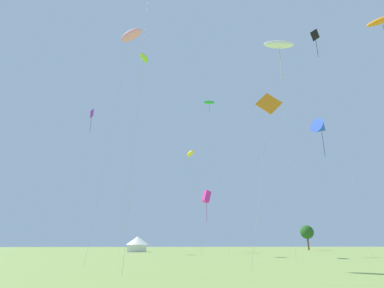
{
  "coord_description": "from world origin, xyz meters",
  "views": [
    {
      "loc": [
        -4.89,
        -3.47,
        1.55
      ],
      "look_at": [
        0.0,
        32.0,
        13.4
      ],
      "focal_mm": 28.4,
      "sensor_mm": 36.0,
      "label": 1
    }
  ],
  "objects_px": {
    "festival_tent_center": "(137,243)",
    "tree_distant_right": "(307,232)",
    "kite_blue_delta": "(321,128)",
    "kite_purple_diamond": "(92,116)",
    "kite_magenta_box": "(207,197)",
    "kite_green_parafoil": "(209,103)",
    "kite_orange_diamond": "(269,105)",
    "kite_orange_parafoil": "(382,21)",
    "kite_lime_parafoil": "(144,58)",
    "kite_white_parafoil": "(279,45)",
    "kite_black_diamond": "(316,41)",
    "kite_yellow_parafoil": "(190,154)",
    "kite_pink_parafoil": "(131,35)"
  },
  "relations": [
    {
      "from": "kite_blue_delta",
      "to": "kite_white_parafoil",
      "type": "bearing_deg",
      "value": -131.34
    },
    {
      "from": "kite_magenta_box",
      "to": "kite_green_parafoil",
      "type": "relative_size",
      "value": 0.48
    },
    {
      "from": "kite_magenta_box",
      "to": "tree_distant_right",
      "type": "height_order",
      "value": "kite_magenta_box"
    },
    {
      "from": "kite_magenta_box",
      "to": "kite_green_parafoil",
      "type": "distance_m",
      "value": 21.04
    },
    {
      "from": "tree_distant_right",
      "to": "kite_black_diamond",
      "type": "bearing_deg",
      "value": -112.75
    },
    {
      "from": "kite_lime_parafoil",
      "to": "kite_blue_delta",
      "type": "height_order",
      "value": "kite_lime_parafoil"
    },
    {
      "from": "kite_pink_parafoil",
      "to": "kite_black_diamond",
      "type": "bearing_deg",
      "value": 21.63
    },
    {
      "from": "kite_pink_parafoil",
      "to": "kite_blue_delta",
      "type": "height_order",
      "value": "kite_blue_delta"
    },
    {
      "from": "kite_yellow_parafoil",
      "to": "kite_orange_diamond",
      "type": "distance_m",
      "value": 25.99
    },
    {
      "from": "festival_tent_center",
      "to": "tree_distant_right",
      "type": "relative_size",
      "value": 0.72
    },
    {
      "from": "kite_yellow_parafoil",
      "to": "kite_lime_parafoil",
      "type": "bearing_deg",
      "value": 151.91
    },
    {
      "from": "kite_orange_parafoil",
      "to": "festival_tent_center",
      "type": "height_order",
      "value": "kite_orange_parafoil"
    },
    {
      "from": "kite_green_parafoil",
      "to": "kite_purple_diamond",
      "type": "relative_size",
      "value": 0.87
    },
    {
      "from": "kite_green_parafoil",
      "to": "kite_yellow_parafoil",
      "type": "bearing_deg",
      "value": -147.76
    },
    {
      "from": "tree_distant_right",
      "to": "kite_purple_diamond",
      "type": "bearing_deg",
      "value": -158.36
    },
    {
      "from": "kite_purple_diamond",
      "to": "kite_magenta_box",
      "type": "bearing_deg",
      "value": 2.96
    },
    {
      "from": "kite_blue_delta",
      "to": "kite_purple_diamond",
      "type": "distance_m",
      "value": 46.78
    },
    {
      "from": "festival_tent_center",
      "to": "kite_orange_diamond",
      "type": "bearing_deg",
      "value": -77.98
    },
    {
      "from": "kite_magenta_box",
      "to": "kite_blue_delta",
      "type": "height_order",
      "value": "kite_blue_delta"
    },
    {
      "from": "kite_purple_diamond",
      "to": "kite_white_parafoil",
      "type": "relative_size",
      "value": 1.05
    },
    {
      "from": "kite_purple_diamond",
      "to": "kite_orange_parafoil",
      "type": "bearing_deg",
      "value": -37.81
    },
    {
      "from": "kite_yellow_parafoil",
      "to": "kite_magenta_box",
      "type": "relative_size",
      "value": 1.25
    },
    {
      "from": "kite_black_diamond",
      "to": "kite_magenta_box",
      "type": "bearing_deg",
      "value": 116.54
    },
    {
      "from": "kite_black_diamond",
      "to": "kite_lime_parafoil",
      "type": "bearing_deg",
      "value": 155.18
    },
    {
      "from": "kite_magenta_box",
      "to": "kite_white_parafoil",
      "type": "relative_size",
      "value": 0.44
    },
    {
      "from": "kite_white_parafoil",
      "to": "festival_tent_center",
      "type": "bearing_deg",
      "value": 117.12
    },
    {
      "from": "kite_lime_parafoil",
      "to": "kite_orange_parafoil",
      "type": "bearing_deg",
      "value": -33.16
    },
    {
      "from": "kite_lime_parafoil",
      "to": "kite_white_parafoil",
      "type": "relative_size",
      "value": 1.26
    },
    {
      "from": "kite_pink_parafoil",
      "to": "kite_magenta_box",
      "type": "height_order",
      "value": "kite_pink_parafoil"
    },
    {
      "from": "kite_blue_delta",
      "to": "kite_purple_diamond",
      "type": "xyz_separation_m",
      "value": [
        -45.33,
        10.67,
        4.44
      ]
    },
    {
      "from": "kite_yellow_parafoil",
      "to": "kite_blue_delta",
      "type": "bearing_deg",
      "value": 12.62
    },
    {
      "from": "kite_magenta_box",
      "to": "kite_lime_parafoil",
      "type": "bearing_deg",
      "value": -135.91
    },
    {
      "from": "kite_orange_diamond",
      "to": "festival_tent_center",
      "type": "xyz_separation_m",
      "value": [
        -10.64,
        49.96,
        -9.54
      ]
    },
    {
      "from": "kite_purple_diamond",
      "to": "kite_lime_parafoil",
      "type": "bearing_deg",
      "value": -48.5
    },
    {
      "from": "kite_blue_delta",
      "to": "kite_orange_diamond",
      "type": "xyz_separation_m",
      "value": [
        -23.92,
        -31.52,
        -11.67
      ]
    },
    {
      "from": "kite_orange_parafoil",
      "to": "kite_pink_parafoil",
      "type": "bearing_deg",
      "value": -174.91
    },
    {
      "from": "kite_orange_diamond",
      "to": "kite_orange_parafoil",
      "type": "relative_size",
      "value": 0.41
    },
    {
      "from": "festival_tent_center",
      "to": "kite_green_parafoil",
      "type": "bearing_deg",
      "value": -61.79
    },
    {
      "from": "kite_blue_delta",
      "to": "kite_white_parafoil",
      "type": "relative_size",
      "value": 0.89
    },
    {
      "from": "kite_magenta_box",
      "to": "kite_orange_parafoil",
      "type": "xyz_separation_m",
      "value": [
        17.34,
        -33.95,
        18.3
      ]
    },
    {
      "from": "kite_orange_diamond",
      "to": "tree_distant_right",
      "type": "relative_size",
      "value": 1.85
    },
    {
      "from": "kite_green_parafoil",
      "to": "kite_purple_diamond",
      "type": "bearing_deg",
      "value": 147.72
    },
    {
      "from": "kite_yellow_parafoil",
      "to": "kite_blue_delta",
      "type": "xyz_separation_m",
      "value": [
        26.38,
        5.91,
        8.0
      ]
    },
    {
      "from": "kite_purple_diamond",
      "to": "tree_distant_right",
      "type": "height_order",
      "value": "kite_purple_diamond"
    },
    {
      "from": "kite_orange_parafoil",
      "to": "festival_tent_center",
      "type": "relative_size",
      "value": 6.17
    },
    {
      "from": "kite_blue_delta",
      "to": "kite_purple_diamond",
      "type": "bearing_deg",
      "value": 166.76
    },
    {
      "from": "kite_orange_diamond",
      "to": "kite_orange_parafoil",
      "type": "height_order",
      "value": "kite_orange_parafoil"
    },
    {
      "from": "kite_lime_parafoil",
      "to": "festival_tent_center",
      "type": "relative_size",
      "value": 7.19
    },
    {
      "from": "kite_green_parafoil",
      "to": "kite_black_diamond",
      "type": "bearing_deg",
      "value": -34.51
    },
    {
      "from": "kite_pink_parafoil",
      "to": "kite_orange_parafoil",
      "type": "distance_m",
      "value": 32.74
    }
  ]
}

